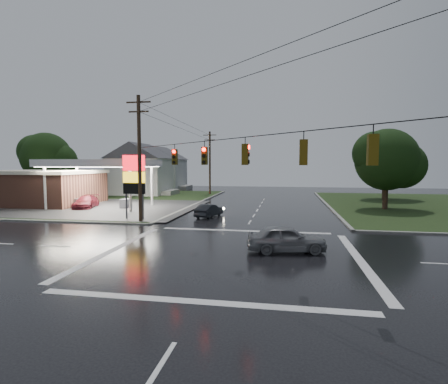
% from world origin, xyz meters
% --- Properties ---
extents(ground, '(120.00, 120.00, 0.00)m').
position_xyz_m(ground, '(0.00, 0.00, 0.00)').
color(ground, black).
rests_on(ground, ground).
extents(grass_nw, '(36.00, 36.00, 0.08)m').
position_xyz_m(grass_nw, '(-26.00, 26.00, 0.04)').
color(grass_nw, black).
rests_on(grass_nw, ground).
extents(gas_station, '(26.20, 18.00, 5.60)m').
position_xyz_m(gas_station, '(-25.68, 19.70, 2.55)').
color(gas_station, '#2D2D2D').
rests_on(gas_station, ground).
extents(pylon_sign, '(2.00, 0.35, 6.00)m').
position_xyz_m(pylon_sign, '(-10.50, 10.50, 4.01)').
color(pylon_sign, '#59595E').
rests_on(pylon_sign, ground).
extents(utility_pole_nw, '(2.20, 0.32, 11.00)m').
position_xyz_m(utility_pole_nw, '(-9.50, 9.50, 5.72)').
color(utility_pole_nw, '#382619').
rests_on(utility_pole_nw, ground).
extents(utility_pole_n, '(2.20, 0.32, 10.50)m').
position_xyz_m(utility_pole_n, '(-9.50, 38.00, 5.47)').
color(utility_pole_n, '#382619').
rests_on(utility_pole_n, ground).
extents(traffic_signals, '(26.87, 26.87, 1.47)m').
position_xyz_m(traffic_signals, '(0.02, -0.02, 6.48)').
color(traffic_signals, black).
rests_on(traffic_signals, ground).
extents(house_near, '(11.05, 8.48, 8.60)m').
position_xyz_m(house_near, '(-20.95, 36.00, 4.41)').
color(house_near, silver).
rests_on(house_near, ground).
extents(house_far, '(11.05, 8.48, 8.60)m').
position_xyz_m(house_far, '(-21.95, 48.00, 4.41)').
color(house_far, silver).
rests_on(house_far, ground).
extents(tree_nw_behind, '(8.93, 7.60, 10.00)m').
position_xyz_m(tree_nw_behind, '(-33.84, 29.99, 6.18)').
color(tree_nw_behind, black).
rests_on(tree_nw_behind, ground).
extents(tree_ne_near, '(7.99, 6.80, 8.98)m').
position_xyz_m(tree_ne_near, '(14.14, 21.99, 5.56)').
color(tree_ne_near, black).
rests_on(tree_ne_near, ground).
extents(tree_ne_far, '(8.46, 7.20, 9.80)m').
position_xyz_m(tree_ne_far, '(17.15, 33.99, 6.18)').
color(tree_ne_far, black).
rests_on(tree_ne_far, ground).
extents(car_north, '(2.22, 4.00, 1.25)m').
position_xyz_m(car_north, '(-4.20, 13.41, 0.62)').
color(car_north, black).
rests_on(car_north, ground).
extents(car_crossing, '(4.81, 2.58, 1.56)m').
position_xyz_m(car_crossing, '(3.15, 1.08, 0.78)').
color(car_crossing, slate).
rests_on(car_crossing, ground).
extents(car_pump, '(3.29, 5.36, 1.45)m').
position_xyz_m(car_pump, '(-19.60, 17.38, 0.72)').
color(car_pump, maroon).
rests_on(car_pump, ground).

